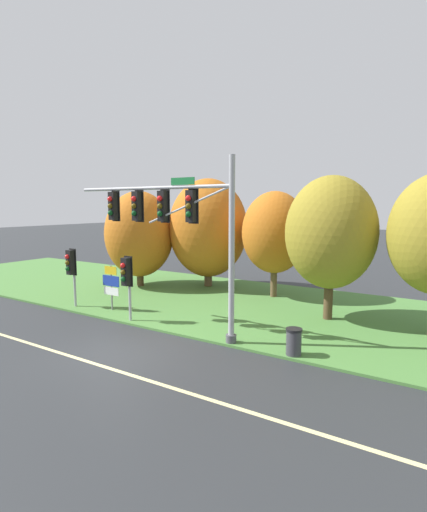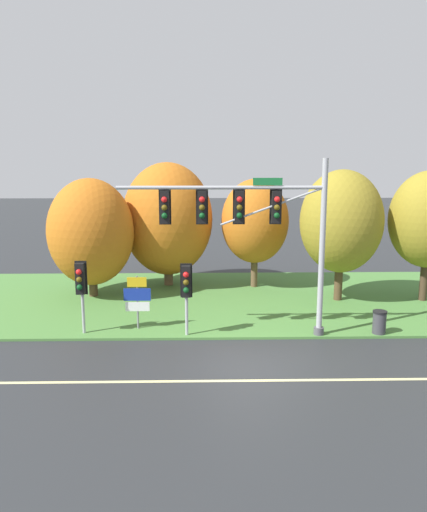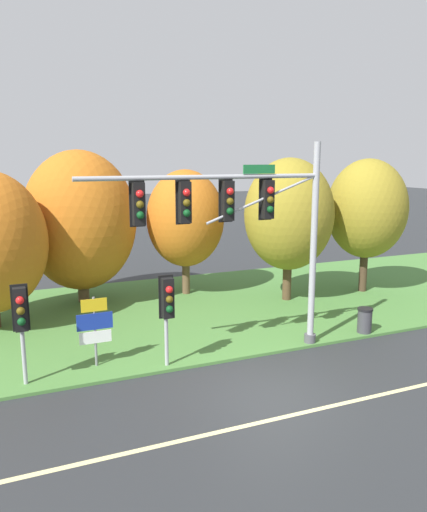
{
  "view_description": "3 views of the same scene",
  "coord_description": "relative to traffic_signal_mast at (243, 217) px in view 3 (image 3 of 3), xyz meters",
  "views": [
    {
      "loc": [
        10.21,
        -9.69,
        5.21
      ],
      "look_at": [
        1.05,
        4.65,
        3.01
      ],
      "focal_mm": 28.0,
      "sensor_mm": 36.0,
      "label": 1
    },
    {
      "loc": [
        -1.53,
        -15.95,
        6.82
      ],
      "look_at": [
        -1.1,
        3.83,
        3.08
      ],
      "focal_mm": 35.0,
      "sensor_mm": 36.0,
      "label": 2
    },
    {
      "loc": [
        -6.55,
        -11.16,
        6.41
      ],
      "look_at": [
        -0.17,
        3.86,
        3.23
      ],
      "focal_mm": 35.0,
      "sensor_mm": 36.0,
      "label": 3
    }
  ],
  "objects": [
    {
      "name": "ground_plane",
      "position": [
        -0.37,
        -2.76,
        -4.64
      ],
      "size": [
        160.0,
        160.0,
        0.0
      ],
      "primitive_type": "plane",
      "color": "#282B2D"
    },
    {
      "name": "lane_stripe",
      "position": [
        -0.37,
        -3.96,
        -4.63
      ],
      "size": [
        36.0,
        0.16,
        0.01
      ],
      "primitive_type": "cube",
      "color": "beige",
      "rests_on": "ground"
    },
    {
      "name": "grass_verge",
      "position": [
        -0.37,
        5.49,
        -4.59
      ],
      "size": [
        48.0,
        11.5,
        0.1
      ],
      "primitive_type": "cube",
      "color": "#477A38",
      "rests_on": "ground"
    },
    {
      "name": "traffic_signal_mast",
      "position": [
        0.0,
        0.0,
        0.0
      ],
      "size": [
        7.99,
        0.49,
        6.86
      ],
      "color": "#9EA0A5",
      "rests_on": "grass_verge"
    },
    {
      "name": "pedestrian_signal_near_kerb",
      "position": [
        -6.67,
        0.24,
        -2.43
      ],
      "size": [
        0.46,
        0.55,
        2.94
      ],
      "color": "#9EA0A5",
      "rests_on": "grass_verge"
    },
    {
      "name": "pedestrian_signal_further_along",
      "position": [
        -2.55,
        -0.09,
        -2.47
      ],
      "size": [
        0.46,
        0.55,
        2.89
      ],
      "color": "#9EA0A5",
      "rests_on": "grass_verge"
    },
    {
      "name": "route_sign_post",
      "position": [
        -4.57,
        0.89,
        -3.2
      ],
      "size": [
        1.09,
        0.08,
        2.2
      ],
      "color": "slate",
      "rests_on": "grass_verge"
    },
    {
      "name": "tree_left_of_mast",
      "position": [
        -3.82,
        8.32,
        -0.88
      ],
      "size": [
        4.88,
        4.88,
        6.72
      ],
      "color": "brown",
      "rests_on": "grass_verge"
    },
    {
      "name": "tree_behind_signpost",
      "position": [
        0.89,
        7.81,
        -0.95
      ],
      "size": [
        3.61,
        3.61,
        5.85
      ],
      "color": "brown",
      "rests_on": "grass_verge"
    },
    {
      "name": "tree_mid_verge",
      "position": [
        4.77,
        5.05,
        -0.65
      ],
      "size": [
        3.97,
        3.97,
        6.38
      ],
      "color": "#4C3823",
      "rests_on": "grass_verge"
    },
    {
      "name": "tree_tall_centre",
      "position": [
        8.94,
        4.89,
        -0.55
      ],
      "size": [
        3.74,
        3.74,
        6.34
      ],
      "color": "#423021",
      "rests_on": "grass_verge"
    },
    {
      "name": "trash_bin",
      "position": [
        5.09,
        0.08,
        -4.06
      ],
      "size": [
        0.56,
        0.56,
        0.93
      ],
      "color": "#38383D",
      "rests_on": "grass_verge"
    }
  ]
}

